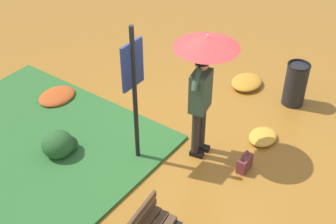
{
  "coord_description": "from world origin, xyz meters",
  "views": [
    {
      "loc": [
        -4.97,
        -2.91,
        4.92
      ],
      "look_at": [
        -0.51,
        0.29,
        0.85
      ],
      "focal_mm": 48.74,
      "sensor_mm": 36.0,
      "label": 1
    }
  ],
  "objects_px": {
    "info_sign_post": "(134,81)",
    "trash_bin": "(296,84)",
    "handbag": "(245,163)",
    "person_with_umbrella": "(204,67)"
  },
  "relations": [
    {
      "from": "info_sign_post",
      "to": "trash_bin",
      "type": "height_order",
      "value": "info_sign_post"
    },
    {
      "from": "handbag",
      "to": "info_sign_post",
      "type": "bearing_deg",
      "value": 116.17
    },
    {
      "from": "info_sign_post",
      "to": "handbag",
      "type": "distance_m",
      "value": 2.14
    },
    {
      "from": "person_with_umbrella",
      "to": "trash_bin",
      "type": "xyz_separation_m",
      "value": [
        2.1,
        -0.7,
        -1.13
      ]
    },
    {
      "from": "handbag",
      "to": "trash_bin",
      "type": "distance_m",
      "value": 2.13
    },
    {
      "from": "person_with_umbrella",
      "to": "info_sign_post",
      "type": "distance_m",
      "value": 1.03
    },
    {
      "from": "trash_bin",
      "to": "handbag",
      "type": "bearing_deg",
      "value": -176.92
    },
    {
      "from": "person_with_umbrella",
      "to": "info_sign_post",
      "type": "xyz_separation_m",
      "value": [
        -0.75,
        0.7,
        -0.11
      ]
    },
    {
      "from": "person_with_umbrella",
      "to": "handbag",
      "type": "relative_size",
      "value": 5.53
    },
    {
      "from": "handbag",
      "to": "person_with_umbrella",
      "type": "bearing_deg",
      "value": 89.64
    }
  ]
}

